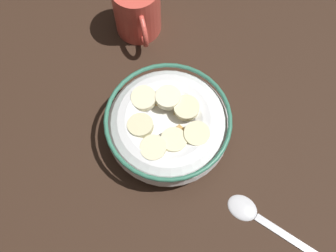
# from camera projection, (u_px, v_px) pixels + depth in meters

# --- Properties ---
(ground_plane) EXTENTS (1.13, 1.13, 0.02)m
(ground_plane) POSITION_uv_depth(u_px,v_px,m) (168.00, 136.00, 0.60)
(ground_plane) COLOR #332116
(cereal_bowl) EXTENTS (0.17, 0.17, 0.06)m
(cereal_bowl) POSITION_uv_depth(u_px,v_px,m) (168.00, 126.00, 0.56)
(cereal_bowl) COLOR white
(cereal_bowl) RESTS_ON ground_plane
(spoon) EXTENTS (0.13, 0.12, 0.01)m
(spoon) POSITION_uv_depth(u_px,v_px,m) (256.00, 216.00, 0.54)
(spoon) COLOR silver
(spoon) RESTS_ON ground_plane
(coffee_mug) EXTENTS (0.10, 0.07, 0.09)m
(coffee_mug) POSITION_uv_depth(u_px,v_px,m) (136.00, 10.00, 0.62)
(coffee_mug) COLOR #D84C3F
(coffee_mug) RESTS_ON ground_plane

